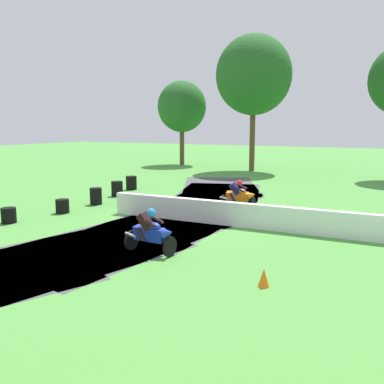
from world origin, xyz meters
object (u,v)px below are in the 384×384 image
tire_stack_far (96,196)px  tire_stack_extra_a (117,189)px  tire_stack_extra_b (131,183)px  traffic_cone (264,278)px  tire_stack_mid_a (9,215)px  tire_stack_mid_b (62,206)px  motorcycle_lead_blue (151,232)px  motorcycle_chase_orange (239,195)px

tire_stack_far → tire_stack_extra_a: same height
tire_stack_extra_b → tire_stack_extra_a: bearing=-72.9°
tire_stack_extra_a → traffic_cone: (10.95, -8.60, -0.18)m
tire_stack_extra_a → traffic_cone: 13.93m
tire_stack_mid_a → tire_stack_far: 4.58m
tire_stack_mid_b → motorcycle_lead_blue: bearing=-25.1°
tire_stack_mid_b → tire_stack_extra_a: bearing=97.6°
motorcycle_chase_orange → tire_stack_mid_b: bearing=-146.2°
motorcycle_chase_orange → tire_stack_extra_a: size_ratio=2.11×
tire_stack_mid_b → traffic_cone: tire_stack_mid_b is taller
motorcycle_chase_orange → tire_stack_mid_b: 7.77m
motorcycle_lead_blue → tire_stack_extra_b: 12.69m
motorcycle_chase_orange → traffic_cone: (3.89, -8.32, -0.42)m
tire_stack_extra_a → motorcycle_chase_orange: bearing=-2.3°
tire_stack_mid_a → motorcycle_lead_blue: bearing=-6.0°
tire_stack_mid_b → tire_stack_extra_b: (-1.30, 6.83, 0.10)m
tire_stack_extra_b → motorcycle_chase_orange: bearing=-18.0°
tire_stack_mid_a → tire_stack_far: bearing=84.4°
motorcycle_chase_orange → tire_stack_mid_a: motorcycle_chase_orange is taller
motorcycle_lead_blue → tire_stack_mid_a: 7.13m
motorcycle_lead_blue → tire_stack_extra_b: size_ratio=2.12×
motorcycle_chase_orange → tire_stack_mid_a: size_ratio=2.81×
motorcycle_lead_blue → tire_stack_mid_b: (-6.60, 3.10, -0.36)m
motorcycle_lead_blue → tire_stack_far: (-6.63, 5.31, -0.26)m
motorcycle_chase_orange → tire_stack_extra_a: (-7.06, 0.28, -0.24)m
motorcycle_chase_orange → tire_stack_extra_a: motorcycle_chase_orange is taller
tire_stack_extra_a → tire_stack_far: bearing=-76.2°
motorcycle_lead_blue → tire_stack_far: 8.50m
tire_stack_mid_b → tire_stack_extra_b: 6.95m
tire_stack_extra_b → traffic_cone: tire_stack_extra_b is taller
tire_stack_mid_b → tire_stack_extra_a: 4.64m
motorcycle_lead_blue → motorcycle_chase_orange: (-0.16, 7.41, -0.02)m
tire_stack_mid_a → tire_stack_far: size_ratio=0.75×
tire_stack_far → traffic_cone: bearing=-31.0°
tire_stack_mid_b → tire_stack_far: size_ratio=0.75×
tire_stack_far → tire_stack_mid_a: bearing=-95.6°
motorcycle_chase_orange → tire_stack_extra_b: 8.15m
motorcycle_chase_orange → tire_stack_far: (-6.48, -2.10, -0.24)m
tire_stack_mid_b → tire_stack_far: (-0.03, 2.21, 0.10)m
tire_stack_mid_a → tire_stack_extra_b: (-0.82, 9.18, 0.10)m
motorcycle_lead_blue → motorcycle_chase_orange: bearing=91.2°
motorcycle_chase_orange → motorcycle_lead_blue: bearing=-88.8°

